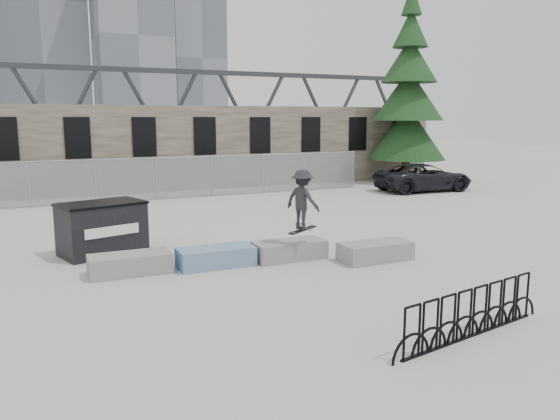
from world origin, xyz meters
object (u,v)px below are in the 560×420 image
(planter_offset, at_px, (375,251))
(skateboarder, at_px, (303,200))
(dumpster, at_px, (102,228))
(bike_rack, at_px, (472,314))
(planter_far_left, at_px, (130,263))
(planter_center_right, at_px, (289,249))
(spruce_tree, at_px, (408,100))
(planter_center_left, at_px, (216,256))
(suv, at_px, (424,177))

(planter_offset, height_order, skateboarder, skateboarder)
(dumpster, xyz_separation_m, bike_rack, (5.21, -9.03, -0.32))
(planter_far_left, bearing_deg, skateboarder, -10.54)
(planter_far_left, relative_size, planter_center_right, 1.00)
(planter_center_right, bearing_deg, spruce_tree, 43.25)
(planter_center_left, distance_m, spruce_tree, 21.53)
(spruce_tree, bearing_deg, planter_far_left, -144.85)
(planter_far_left, relative_size, dumpster, 0.77)
(planter_offset, relative_size, suv, 0.38)
(planter_center_left, distance_m, skateboarder, 2.74)
(planter_center_right, relative_size, dumpster, 0.77)
(planter_far_left, relative_size, bike_rack, 0.50)
(planter_center_right, relative_size, skateboarder, 1.17)
(skateboarder, bearing_deg, planter_far_left, 53.28)
(planter_offset, height_order, spruce_tree, spruce_tree)
(planter_offset, bearing_deg, bike_rack, -106.09)
(dumpster, height_order, spruce_tree, spruce_tree)
(planter_offset, xyz_separation_m, skateboarder, (-1.91, 0.68, 1.44))
(skateboarder, bearing_deg, planter_center_left, 48.98)
(suv, bearing_deg, spruce_tree, -19.99)
(skateboarder, bearing_deg, suv, -76.83)
(bike_rack, bearing_deg, planter_center_right, 95.47)
(planter_center_left, xyz_separation_m, skateboarder, (2.25, -0.60, 1.44))
(planter_center_left, height_order, skateboarder, skateboarder)
(skateboarder, bearing_deg, dumpster, 29.96)
(bike_rack, distance_m, suv, 20.14)
(dumpster, relative_size, skateboarder, 1.51)
(dumpster, height_order, bike_rack, dumpster)
(planter_center_left, relative_size, planter_offset, 1.00)
(spruce_tree, xyz_separation_m, suv, (-1.55, -3.58, -4.19))
(bike_rack, bearing_deg, planter_far_left, 126.14)
(planter_center_left, bearing_deg, planter_center_right, -4.04)
(planter_offset, xyz_separation_m, spruce_tree, (12.16, 14.53, 4.64))
(planter_center_right, height_order, spruce_tree, spruce_tree)
(planter_offset, xyz_separation_m, suv, (10.62, 10.95, 0.45))
(planter_offset, bearing_deg, spruce_tree, 50.06)
(planter_center_right, xyz_separation_m, bike_rack, (0.60, -6.27, 0.16))
(dumpster, bearing_deg, planter_offset, -46.71)
(suv, bearing_deg, bike_rack, 146.44)
(planter_center_left, xyz_separation_m, dumpster, (-2.54, 2.62, 0.48))
(planter_center_right, relative_size, planter_offset, 1.00)
(planter_far_left, height_order, suv, suv)
(planter_center_right, xyz_separation_m, dumpster, (-4.61, 2.76, 0.48))
(dumpster, bearing_deg, planter_center_left, -62.42)
(planter_center_left, bearing_deg, dumpster, 134.14)
(bike_rack, bearing_deg, spruce_tree, 55.25)
(skateboarder, bearing_deg, bike_rack, 157.99)
(suv, distance_m, skateboarder, 16.23)
(planter_offset, distance_m, skateboarder, 2.49)
(planter_center_left, distance_m, suv, 17.67)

